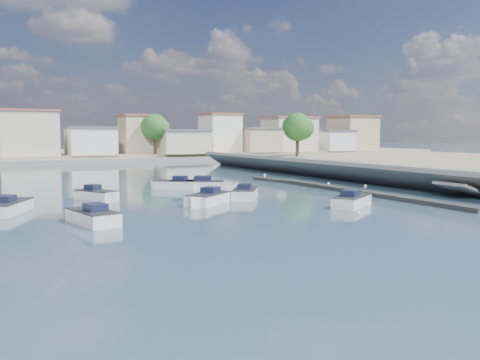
{
  "coord_description": "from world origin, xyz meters",
  "views": [
    {
      "loc": [
        -24.07,
        -27.98,
        5.46
      ],
      "look_at": [
        -3.34,
        13.53,
        1.4
      ],
      "focal_mm": 40.0,
      "sensor_mm": 36.0,
      "label": 1
    }
  ],
  "objects_px": {
    "motorboat_e": "(9,207)",
    "motorboat_g": "(98,196)",
    "motorboat_b": "(245,194)",
    "motorboat_c": "(195,185)",
    "motorboat_d": "(207,199)",
    "motorboat_a": "(91,217)",
    "motorboat_f": "(174,185)",
    "motorboat_h": "(353,201)"
  },
  "relations": [
    {
      "from": "motorboat_e",
      "to": "motorboat_g",
      "type": "bearing_deg",
      "value": 30.08
    },
    {
      "from": "motorboat_b",
      "to": "motorboat_e",
      "type": "bearing_deg",
      "value": -179.54
    },
    {
      "from": "motorboat_c",
      "to": "motorboat_e",
      "type": "relative_size",
      "value": 1.03
    },
    {
      "from": "motorboat_c",
      "to": "motorboat_d",
      "type": "bearing_deg",
      "value": -107.23
    },
    {
      "from": "motorboat_e",
      "to": "motorboat_g",
      "type": "relative_size",
      "value": 1.27
    },
    {
      "from": "motorboat_a",
      "to": "motorboat_f",
      "type": "bearing_deg",
      "value": 56.43
    },
    {
      "from": "motorboat_f",
      "to": "motorboat_g",
      "type": "bearing_deg",
      "value": -144.64
    },
    {
      "from": "motorboat_e",
      "to": "motorboat_g",
      "type": "height_order",
      "value": "same"
    },
    {
      "from": "motorboat_g",
      "to": "motorboat_e",
      "type": "bearing_deg",
      "value": -149.92
    },
    {
      "from": "motorboat_g",
      "to": "motorboat_h",
      "type": "distance_m",
      "value": 20.34
    },
    {
      "from": "motorboat_b",
      "to": "motorboat_g",
      "type": "bearing_deg",
      "value": 161.62
    },
    {
      "from": "motorboat_h",
      "to": "motorboat_g",
      "type": "bearing_deg",
      "value": 143.62
    },
    {
      "from": "motorboat_c",
      "to": "motorboat_e",
      "type": "bearing_deg",
      "value": -152.16
    },
    {
      "from": "motorboat_h",
      "to": "motorboat_f",
      "type": "bearing_deg",
      "value": 112.83
    },
    {
      "from": "motorboat_c",
      "to": "motorboat_e",
      "type": "height_order",
      "value": "same"
    },
    {
      "from": "motorboat_a",
      "to": "motorboat_d",
      "type": "relative_size",
      "value": 1.11
    },
    {
      "from": "motorboat_b",
      "to": "motorboat_g",
      "type": "distance_m",
      "value": 12.17
    },
    {
      "from": "motorboat_d",
      "to": "motorboat_h",
      "type": "relative_size",
      "value": 1.01
    },
    {
      "from": "motorboat_c",
      "to": "motorboat_g",
      "type": "bearing_deg",
      "value": -153.67
    },
    {
      "from": "motorboat_g",
      "to": "motorboat_h",
      "type": "xyz_separation_m",
      "value": [
        16.38,
        -12.06,
        -0.0
      ]
    },
    {
      "from": "motorboat_e",
      "to": "motorboat_b",
      "type": "bearing_deg",
      "value": 0.46
    },
    {
      "from": "motorboat_a",
      "to": "motorboat_c",
      "type": "bearing_deg",
      "value": 50.76
    },
    {
      "from": "motorboat_f",
      "to": "motorboat_h",
      "type": "height_order",
      "value": "same"
    },
    {
      "from": "motorboat_f",
      "to": "motorboat_h",
      "type": "relative_size",
      "value": 0.96
    },
    {
      "from": "motorboat_b",
      "to": "motorboat_g",
      "type": "relative_size",
      "value": 1.08
    },
    {
      "from": "motorboat_a",
      "to": "motorboat_d",
      "type": "bearing_deg",
      "value": 26.57
    },
    {
      "from": "motorboat_g",
      "to": "motorboat_h",
      "type": "relative_size",
      "value": 0.92
    },
    {
      "from": "motorboat_b",
      "to": "motorboat_g",
      "type": "height_order",
      "value": "same"
    },
    {
      "from": "motorboat_a",
      "to": "motorboat_b",
      "type": "distance_m",
      "value": 15.88
    },
    {
      "from": "motorboat_b",
      "to": "motorboat_f",
      "type": "bearing_deg",
      "value": 105.9
    },
    {
      "from": "motorboat_e",
      "to": "motorboat_f",
      "type": "height_order",
      "value": "same"
    },
    {
      "from": "motorboat_d",
      "to": "motorboat_e",
      "type": "xyz_separation_m",
      "value": [
        -13.91,
        2.11,
        0.0
      ]
    },
    {
      "from": "motorboat_a",
      "to": "motorboat_b",
      "type": "bearing_deg",
      "value": 26.56
    },
    {
      "from": "motorboat_c",
      "to": "motorboat_f",
      "type": "height_order",
      "value": "same"
    },
    {
      "from": "motorboat_c",
      "to": "motorboat_g",
      "type": "relative_size",
      "value": 1.31
    },
    {
      "from": "motorboat_d",
      "to": "motorboat_h",
      "type": "height_order",
      "value": "same"
    },
    {
      "from": "motorboat_a",
      "to": "motorboat_c",
      "type": "relative_size",
      "value": 0.93
    },
    {
      "from": "motorboat_d",
      "to": "motorboat_f",
      "type": "bearing_deg",
      "value": 82.23
    },
    {
      "from": "motorboat_c",
      "to": "motorboat_f",
      "type": "bearing_deg",
      "value": 152.25
    },
    {
      "from": "motorboat_e",
      "to": "motorboat_f",
      "type": "distance_m",
      "value": 18.6
    },
    {
      "from": "motorboat_c",
      "to": "motorboat_h",
      "type": "xyz_separation_m",
      "value": [
        5.84,
        -17.27,
        -0.0
      ]
    },
    {
      "from": "motorboat_a",
      "to": "motorboat_h",
      "type": "bearing_deg",
      "value": -3.38
    }
  ]
}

